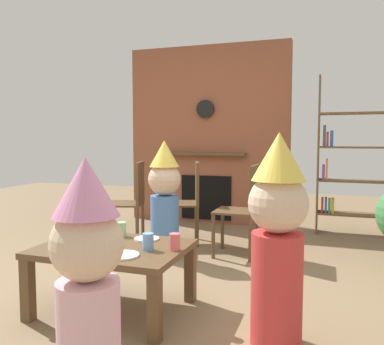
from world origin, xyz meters
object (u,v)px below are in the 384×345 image
child_by_the_chairs (165,196)px  child_in_pink (278,234)px  paper_plate_front (147,239)px  potted_plant_short (83,199)px  dining_chair_middle (189,197)px  coffee_table (113,256)px  paper_cup_near_left (121,229)px  dining_chair_left (132,197)px  child_with_cone_hat (88,282)px  bookshelf (351,162)px  birthday_cake_slice (91,249)px  paper_cup_far_right (175,242)px  paper_cup_near_right (148,242)px  paper_plate_rear (122,255)px  paper_cup_center (85,232)px  dining_chair_right (245,205)px  paper_cup_far_left (67,239)px

child_by_the_chairs → child_in_pink: bearing=36.1°
paper_plate_front → potted_plant_short: bearing=132.6°
dining_chair_middle → coffee_table: bearing=73.2°
paper_cup_near_left → dining_chair_middle: (-0.03, 1.58, 0.02)m
paper_plate_front → potted_plant_short: 2.77m
dining_chair_left → coffee_table: bearing=96.9°
child_by_the_chairs → coffee_table: bearing=0.0°
paper_plate_front → child_by_the_chairs: bearing=105.5°
child_with_cone_hat → potted_plant_short: bearing=9.7°
bookshelf → birthday_cake_slice: size_ratio=19.00×
coffee_table → paper_cup_far_right: bearing=4.3°
child_with_cone_hat → potted_plant_short: child_with_cone_hat is taller
paper_cup_near_right → dining_chair_left: bearing=120.1°
child_in_pink → dining_chair_middle: bearing=-52.6°
paper_cup_near_right → paper_plate_rear: bearing=-118.6°
bookshelf → child_with_cone_hat: bearing=-107.4°
paper_cup_near_right → paper_plate_front: (-0.12, 0.24, -0.05)m
paper_cup_far_right → child_with_cone_hat: 0.99m
paper_cup_near_left → dining_chair_left: dining_chair_left is taller
paper_cup_center → paper_plate_rear: paper_cup_center is taller
birthday_cake_slice → dining_chair_left: 1.98m
paper_cup_near_right → bookshelf: bearing=64.7°
paper_cup_near_left → child_by_the_chairs: 0.99m
child_with_cone_hat → potted_plant_short: (-2.16, 3.21, -0.22)m
paper_plate_front → paper_cup_far_right: bearing=-33.3°
paper_cup_near_left → potted_plant_short: potted_plant_short is taller
bookshelf → paper_cup_center: 3.33m
paper_cup_near_right → birthday_cake_slice: paper_cup_near_right is taller
paper_cup_far_right → dining_chair_left: size_ratio=0.12×
birthday_cake_slice → dining_chair_right: (0.60, 1.78, 0.03)m
coffee_table → potted_plant_short: bearing=127.5°
potted_plant_short → paper_cup_far_right: bearing=-45.9°
dining_chair_left → potted_plant_short: 1.24m
dining_chair_left → dining_chair_middle: (0.59, 0.20, 0.00)m
paper_cup_center → birthday_cake_slice: size_ratio=1.02×
coffee_table → child_by_the_chairs: bearing=96.3°
child_with_cone_hat → paper_cup_near_left: bearing=-1.6°
dining_chair_right → dining_chair_middle: bearing=-23.0°
paper_cup_far_left → child_with_cone_hat: bearing=-50.0°
paper_cup_near_right → paper_cup_near_left: bearing=141.2°
bookshelf → coffee_table: bookshelf is taller
paper_cup_near_left → child_with_cone_hat: bearing=-67.4°
bookshelf → paper_cup_center: (-1.88, -2.72, -0.38)m
paper_cup_far_left → paper_cup_near_left: bearing=59.3°
paper_cup_near_right → dining_chair_right: dining_chair_right is taller
child_by_the_chairs → potted_plant_short: child_by_the_chairs is taller
paper_cup_near_left → paper_cup_near_right: bearing=-38.8°
child_in_pink → dining_chair_middle: size_ratio=1.32×
dining_chair_left → dining_chair_right: 1.28m
bookshelf → dining_chair_middle: bookshelf is taller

